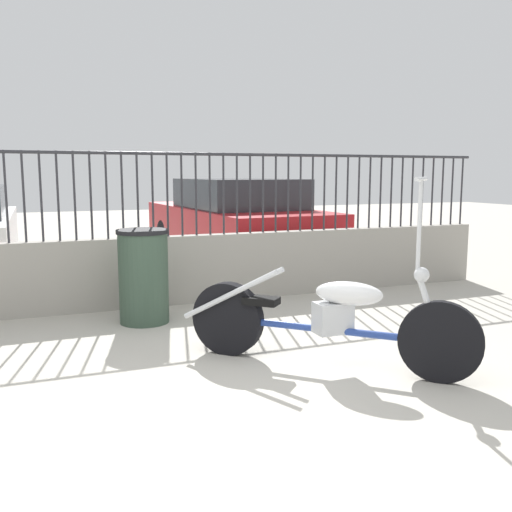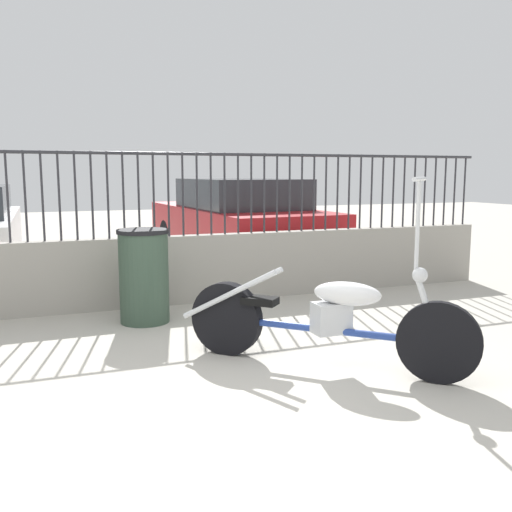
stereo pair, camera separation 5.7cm
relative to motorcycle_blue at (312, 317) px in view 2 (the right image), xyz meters
The scene contains 6 objects.
ground_plane 1.20m from the motorcycle_blue, 149.02° to the right, with size 40.00×40.00×0.00m, color #B7B2A5.
low_wall 2.68m from the motorcycle_blue, 111.26° to the left, with size 9.33×0.18×0.79m.
fence_railing 2.86m from the motorcycle_blue, 111.26° to the left, with size 9.33×0.04×0.94m.
motorcycle_blue is the anchor object (origin of this frame).
trash_bin 2.05m from the motorcycle_blue, 118.57° to the left, with size 0.52×0.52×0.94m.
car_red 5.20m from the motorcycle_blue, 77.02° to the left, with size 1.96×4.57×1.40m.
Camera 2 is at (-1.00, -3.29, 1.51)m, focal length 40.00 mm.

